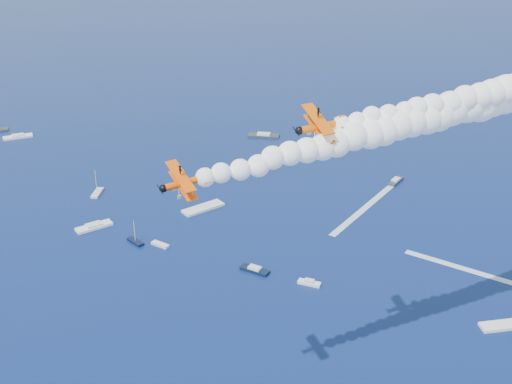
{
  "coord_description": "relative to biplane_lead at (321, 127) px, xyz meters",
  "views": [
    {
      "loc": [
        -11.75,
        -63.36,
        90.01
      ],
      "look_at": [
        -5.18,
        22.54,
        48.02
      ],
      "focal_mm": 47.04,
      "sensor_mm": 36.0,
      "label": 1
    }
  ],
  "objects": [
    {
      "name": "smoke_trail_trail",
      "position": [
        13.25,
        2.71,
        -0.81
      ],
      "size": [
        74.27,
        53.46,
        12.66
      ],
      "primitive_type": null,
      "rotation": [
        0.0,
        0.0,
        3.52
      ],
      "color": "white"
    },
    {
      "name": "biplane_trail",
      "position": [
        -19.8,
        -10.25,
        -3.56
      ],
      "size": [
        9.15,
        10.32,
        6.39
      ],
      "primitive_type": null,
      "rotation": [
        -0.19,
        0.07,
        3.52
      ],
      "color": "#FF5405"
    },
    {
      "name": "biplane_lead",
      "position": [
        0.0,
        0.0,
        0.0
      ],
      "size": [
        9.71,
        11.16,
        7.41
      ],
      "primitive_type": null,
      "rotation": [
        -0.21,
        0.07,
        3.38
      ],
      "color": "#EC5B04"
    },
    {
      "name": "boat_wakes",
      "position": [
        48.9,
        49.16,
        -55.77
      ],
      "size": [
        73.73,
        72.61,
        0.04
      ],
      "color": "white",
      "rests_on": "ground"
    },
    {
      "name": "spectator_boats",
      "position": [
        -0.95,
        83.42,
        -55.45
      ],
      "size": [
        226.69,
        173.1,
        0.7
      ],
      "color": "#2D323C",
      "rests_on": "ground"
    }
  ]
}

